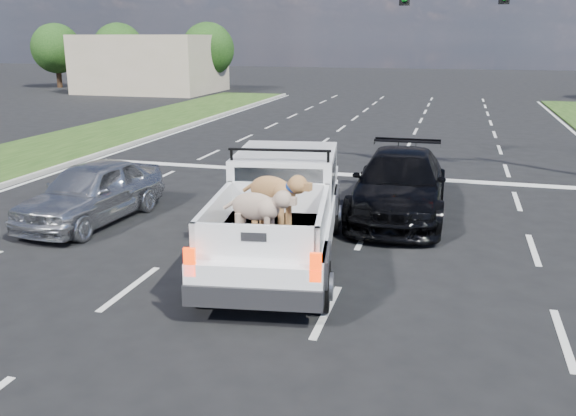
% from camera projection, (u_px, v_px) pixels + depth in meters
% --- Properties ---
extents(ground, '(160.00, 160.00, 0.00)m').
position_uv_depth(ground, '(224.00, 299.00, 10.16)').
color(ground, black).
rests_on(ground, ground).
extents(road_markings, '(17.75, 60.00, 0.01)m').
position_uv_depth(road_markings, '(313.00, 201.00, 16.25)').
color(road_markings, silver).
rests_on(road_markings, ground).
extents(curb_left, '(0.15, 60.00, 0.14)m').
position_uv_depth(curb_left, '(11.00, 183.00, 18.03)').
color(curb_left, '#A8A49A').
rests_on(curb_left, ground).
extents(building_left, '(10.00, 8.00, 4.40)m').
position_uv_depth(building_left, '(152.00, 64.00, 48.09)').
color(building_left, '#BCA88F').
rests_on(building_left, ground).
extents(tree_far_a, '(4.20, 4.20, 5.40)m').
position_uv_depth(tree_far_a, '(56.00, 48.00, 52.21)').
color(tree_far_a, '#332114').
rests_on(tree_far_a, ground).
extents(tree_far_b, '(4.20, 4.20, 5.40)m').
position_uv_depth(tree_far_b, '(119.00, 49.00, 50.68)').
color(tree_far_b, '#332114').
rests_on(tree_far_b, ground).
extents(tree_far_c, '(4.20, 4.20, 5.40)m').
position_uv_depth(tree_far_c, '(208.00, 49.00, 48.63)').
color(tree_far_c, '#332114').
rests_on(tree_far_c, ground).
extents(pickup_truck, '(2.95, 6.08, 2.19)m').
position_uv_depth(pickup_truck, '(279.00, 208.00, 11.80)').
color(pickup_truck, black).
rests_on(pickup_truck, ground).
extents(silver_sedan, '(2.04, 4.35, 1.44)m').
position_uv_depth(silver_sedan, '(92.00, 192.00, 14.30)').
color(silver_sedan, '#B7B9BF').
rests_on(silver_sedan, ground).
extents(black_coupe, '(2.27, 5.37, 1.55)m').
position_uv_depth(black_coupe, '(399.00, 184.00, 14.80)').
color(black_coupe, black).
rests_on(black_coupe, ground).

